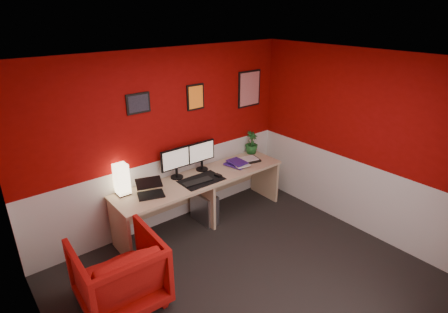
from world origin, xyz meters
TOP-DOWN VIEW (x-y plane):
  - ground at (0.00, 0.00)m, footprint 4.00×3.50m
  - ceiling at (0.00, 0.00)m, footprint 4.00×3.50m
  - wall_back at (0.00, 1.75)m, footprint 4.00×0.01m
  - wall_front at (0.00, -1.75)m, footprint 4.00×0.01m
  - wall_left at (-2.00, 0.00)m, footprint 0.01×3.50m
  - wall_right at (2.00, 0.00)m, footprint 0.01×3.50m
  - wainscot_back at (0.00, 1.75)m, footprint 4.00×0.01m
  - wainscot_right at (2.00, 0.00)m, footprint 0.01×3.50m
  - desk at (0.36, 1.41)m, footprint 2.60×0.65m
  - shoji_lamp at (-0.72, 1.63)m, footprint 0.16×0.16m
  - laptop at (-0.46, 1.38)m, footprint 0.39×0.32m
  - monitor_left at (0.07, 1.62)m, footprint 0.45×0.06m
  - monitor_right at (0.51, 1.61)m, footprint 0.45×0.06m
  - desk_mat at (0.29, 1.33)m, footprint 0.60×0.38m
  - keyboard at (0.21, 1.30)m, footprint 0.43×0.18m
  - mouse at (0.55, 1.27)m, footprint 0.08×0.11m
  - book_bottom at (0.88, 1.38)m, footprint 0.31×0.37m
  - book_middle at (0.93, 1.39)m, footprint 0.28×0.34m
  - book_top at (0.89, 1.39)m, footprint 0.22×0.29m
  - zen_tray at (1.25, 1.43)m, footprint 0.39×0.32m
  - potted_plant at (1.52, 1.63)m, footprint 0.25×0.25m
  - pc_tower at (0.39, 1.41)m, footprint 0.21×0.46m
  - armchair at (-1.25, 0.66)m, footprint 0.87×0.89m
  - art_left at (-0.35, 1.74)m, footprint 0.32×0.02m
  - art_center at (0.51, 1.74)m, footprint 0.28×0.02m
  - art_right at (1.53, 1.74)m, footprint 0.44×0.02m

SIDE VIEW (x-z plane):
  - ground at x=0.00m, z-range -0.01..0.01m
  - pc_tower at x=0.39m, z-range 0.00..0.45m
  - desk at x=0.36m, z-range 0.00..0.73m
  - armchair at x=-1.25m, z-range 0.00..0.78m
  - wainscot_back at x=0.00m, z-range 0.00..1.00m
  - wainscot_right at x=2.00m, z-range 0.00..1.00m
  - desk_mat at x=0.29m, z-range 0.73..0.74m
  - keyboard at x=0.21m, z-range 0.74..0.75m
  - zen_tray at x=1.25m, z-range 0.73..0.76m
  - book_bottom at x=0.88m, z-range 0.73..0.76m
  - mouse at x=0.55m, z-range 0.74..0.77m
  - book_middle at x=0.93m, z-range 0.76..0.78m
  - book_top at x=0.89m, z-range 0.78..0.81m
  - laptop at x=-0.46m, z-range 0.73..0.95m
  - potted_plant at x=1.52m, z-range 0.73..1.10m
  - shoji_lamp at x=-0.72m, z-range 0.73..1.13m
  - monitor_left at x=0.07m, z-range 0.73..1.31m
  - monitor_right at x=0.51m, z-range 0.73..1.31m
  - wall_back at x=0.00m, z-range 0.00..2.50m
  - wall_front at x=0.00m, z-range 0.00..2.50m
  - wall_left at x=-2.00m, z-range 0.00..2.50m
  - wall_right at x=2.00m, z-range 0.00..2.50m
  - art_right at x=1.53m, z-range 1.50..2.06m
  - art_center at x=0.51m, z-range 1.62..1.98m
  - art_left at x=-0.35m, z-range 1.72..1.98m
  - ceiling at x=0.00m, z-range 2.50..2.50m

